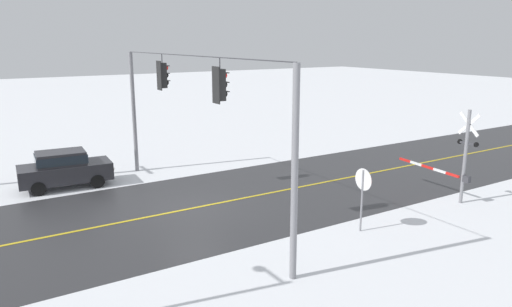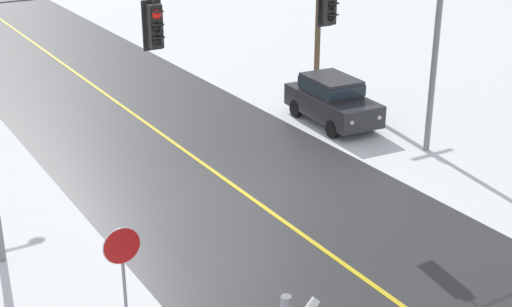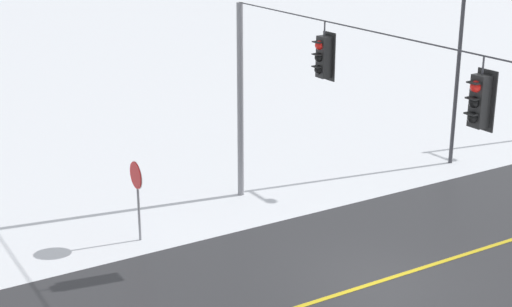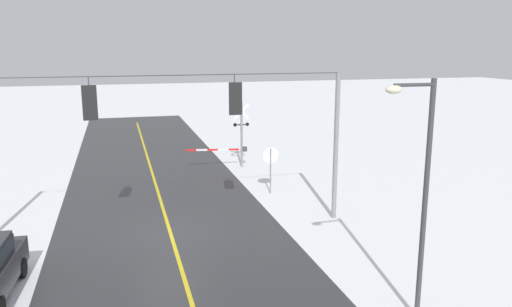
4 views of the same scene
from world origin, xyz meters
name	(u,v)px [view 3 (image 3 of 4)]	position (x,y,z in m)	size (l,w,h in m)	color
ground_plane	(380,282)	(0.00, 0.00, 0.00)	(160.00, 160.00, 0.00)	white
signal_span	(389,128)	(0.01, -0.01, 4.03)	(14.20, 0.47, 6.22)	gray
stop_sign	(137,183)	(-5.44, -4.21, 1.71)	(0.80, 0.09, 2.35)	gray
streetlamp_near	(464,58)	(-5.59, 8.14, 3.92)	(1.39, 0.28, 6.50)	#38383D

